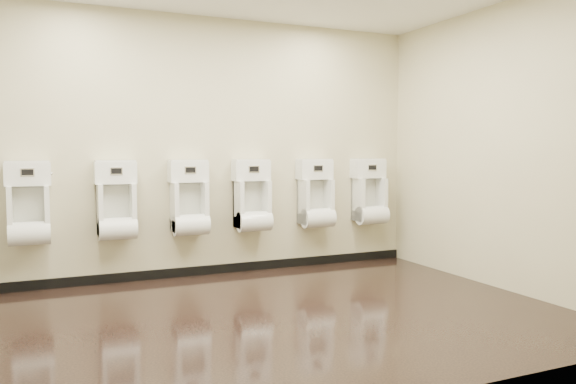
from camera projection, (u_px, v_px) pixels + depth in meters
name	position (u px, v px, depth m)	size (l,w,h in m)	color
ground	(264.00, 317.00, 4.59)	(5.00, 3.50, 0.00)	black
back_wall	(205.00, 147.00, 6.08)	(5.00, 0.02, 2.80)	#C5BE93
front_wall	(387.00, 143.00, 2.89)	(5.00, 0.02, 2.80)	#C5BE93
right_wall	(501.00, 147.00, 5.49)	(0.02, 3.50, 2.80)	#C5BE93
skirting_back	(206.00, 270.00, 6.17)	(5.00, 0.02, 0.10)	black
urinal_0	(29.00, 209.00, 5.30)	(0.42, 0.31, 0.78)	silver
urinal_1	(116.00, 206.00, 5.62)	(0.42, 0.31, 0.78)	silver
urinal_2	(189.00, 203.00, 5.92)	(0.42, 0.31, 0.78)	silver
urinal_3	(252.00, 201.00, 6.20)	(0.42, 0.31, 0.78)	silver
urinal_4	(316.00, 198.00, 6.52)	(0.42, 0.31, 0.78)	silver
urinal_5	(370.00, 196.00, 6.81)	(0.42, 0.31, 0.78)	silver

